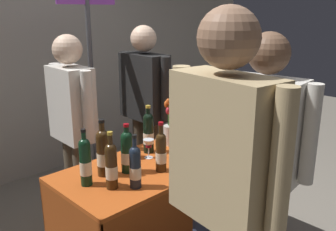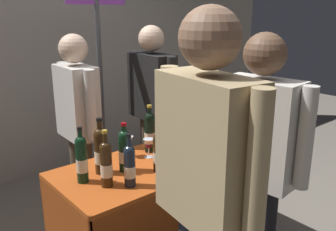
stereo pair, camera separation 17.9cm
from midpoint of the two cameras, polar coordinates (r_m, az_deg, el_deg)
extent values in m
cube|color=#9E998E|center=(4.12, -22.16, 7.48)|extent=(6.93, 0.12, 2.42)
cube|color=#B74C19|center=(2.51, -2.05, -6.88)|extent=(1.55, 0.65, 0.02)
cube|color=#963E14|center=(2.50, 3.21, -17.20)|extent=(1.55, 0.01, 0.76)
cube|color=#963E14|center=(2.90, -6.32, -12.17)|extent=(1.55, 0.01, 0.76)
cube|color=#963E14|center=(3.19, 8.36, -9.43)|extent=(0.01, 0.65, 0.76)
cylinder|color=#192333|center=(2.87, 4.31, -1.24)|extent=(0.08, 0.08, 0.23)
sphere|color=#192333|center=(2.83, 4.36, 0.96)|extent=(0.08, 0.08, 0.08)
cylinder|color=#192333|center=(2.82, 4.37, 1.76)|extent=(0.03, 0.03, 0.08)
cylinder|color=maroon|center=(2.81, 4.40, 2.75)|extent=(0.04, 0.04, 0.02)
cylinder|color=beige|center=(2.87, 4.30, -1.59)|extent=(0.08, 0.08, 0.07)
cylinder|color=black|center=(2.70, 5.78, -2.11)|extent=(0.08, 0.08, 0.25)
sphere|color=black|center=(2.67, 5.85, 0.45)|extent=(0.08, 0.08, 0.08)
cylinder|color=black|center=(2.66, 5.87, 1.14)|extent=(0.03, 0.03, 0.07)
cylinder|color=black|center=(2.65, 5.90, 2.02)|extent=(0.04, 0.04, 0.02)
cylinder|color=beige|center=(2.71, 5.76, -2.51)|extent=(0.08, 0.08, 0.08)
cylinder|color=black|center=(2.56, -5.07, -3.14)|extent=(0.07, 0.07, 0.25)
sphere|color=black|center=(2.52, -5.14, -0.46)|extent=(0.07, 0.07, 0.07)
cylinder|color=black|center=(2.51, -5.16, 0.35)|extent=(0.03, 0.03, 0.07)
cylinder|color=#B7932D|center=(2.50, -5.19, 1.37)|extent=(0.03, 0.03, 0.02)
cylinder|color=beige|center=(2.57, -5.06, -3.56)|extent=(0.08, 0.08, 0.08)
cylinder|color=black|center=(2.16, -15.14, -7.48)|extent=(0.07, 0.07, 0.25)
sphere|color=black|center=(2.11, -15.39, -4.36)|extent=(0.07, 0.07, 0.07)
cylinder|color=black|center=(2.10, -15.46, -3.46)|extent=(0.02, 0.02, 0.07)
cylinder|color=black|center=(2.09, -15.55, -2.32)|extent=(0.03, 0.03, 0.02)
cylinder|color=beige|center=(2.17, -15.10, -7.97)|extent=(0.07, 0.07, 0.08)
cylinder|color=#38230F|center=(2.09, -11.30, -8.24)|extent=(0.07, 0.07, 0.24)
sphere|color=#38230F|center=(2.05, -11.48, -5.24)|extent=(0.07, 0.07, 0.07)
cylinder|color=#38230F|center=(2.03, -11.55, -4.14)|extent=(0.03, 0.03, 0.08)
cylinder|color=#B7932D|center=(2.02, -11.63, -2.78)|extent=(0.03, 0.03, 0.02)
cylinder|color=beige|center=(2.10, -11.27, -8.70)|extent=(0.07, 0.07, 0.08)
cylinder|color=black|center=(2.28, -8.69, -6.12)|extent=(0.07, 0.07, 0.23)
sphere|color=black|center=(2.23, -8.82, -3.40)|extent=(0.07, 0.07, 0.07)
cylinder|color=black|center=(2.22, -8.85, -2.59)|extent=(0.03, 0.03, 0.07)
cylinder|color=maroon|center=(2.21, -8.90, -1.55)|extent=(0.03, 0.03, 0.02)
cylinder|color=beige|center=(2.28, -8.67, -6.55)|extent=(0.08, 0.08, 0.07)
cylinder|color=#38230F|center=(2.27, -3.37, -6.17)|extent=(0.07, 0.07, 0.22)
sphere|color=#38230F|center=(2.23, -3.41, -3.61)|extent=(0.07, 0.07, 0.07)
cylinder|color=#38230F|center=(2.22, -3.43, -2.57)|extent=(0.03, 0.03, 0.09)
cylinder|color=maroon|center=(2.20, -3.46, -1.29)|extent=(0.03, 0.03, 0.02)
cylinder|color=beige|center=(2.28, -3.36, -6.57)|extent=(0.07, 0.07, 0.07)
cylinder|color=#38230F|center=(2.26, -12.36, -6.20)|extent=(0.08, 0.08, 0.25)
sphere|color=#38230F|center=(2.21, -12.55, -3.19)|extent=(0.08, 0.08, 0.08)
cylinder|color=#38230F|center=(2.20, -12.62, -2.15)|extent=(0.03, 0.03, 0.08)
cylinder|color=black|center=(2.18, -12.70, -0.87)|extent=(0.04, 0.04, 0.02)
cylinder|color=beige|center=(2.27, -12.32, -6.67)|extent=(0.08, 0.08, 0.08)
cylinder|color=black|center=(2.51, 5.92, -3.64)|extent=(0.08, 0.08, 0.24)
sphere|color=black|center=(2.48, 6.00, -1.00)|extent=(0.08, 0.08, 0.08)
cylinder|color=black|center=(2.46, 6.03, -0.13)|extent=(0.03, 0.03, 0.08)
cylinder|color=#B7932D|center=(2.45, 6.06, 0.96)|extent=(0.03, 0.03, 0.02)
cylinder|color=beige|center=(2.52, 5.91, -4.06)|extent=(0.08, 0.08, 0.08)
cylinder|color=#192333|center=(2.08, -7.63, -8.46)|extent=(0.07, 0.07, 0.22)
sphere|color=#192333|center=(2.04, -7.74, -5.71)|extent=(0.06, 0.06, 0.06)
cylinder|color=#192333|center=(2.03, -7.78, -4.63)|extent=(0.03, 0.03, 0.08)
cylinder|color=black|center=(2.01, -7.84, -3.29)|extent=(0.03, 0.03, 0.02)
cylinder|color=beige|center=(2.09, -7.61, -8.89)|extent=(0.07, 0.07, 0.07)
cylinder|color=silver|center=(2.71, 2.19, -4.76)|extent=(0.07, 0.07, 0.00)
cylinder|color=silver|center=(2.70, 2.20, -4.04)|extent=(0.01, 0.01, 0.07)
cone|color=silver|center=(2.67, 2.22, -2.63)|extent=(0.08, 0.08, 0.07)
cylinder|color=#590C19|center=(2.68, 2.21, -3.03)|extent=(0.04, 0.04, 0.02)
cylinder|color=silver|center=(2.51, -5.09, -6.60)|extent=(0.06, 0.06, 0.00)
cylinder|color=silver|center=(2.50, -5.11, -5.86)|extent=(0.01, 0.01, 0.07)
cone|color=silver|center=(2.47, -5.15, -4.47)|extent=(0.07, 0.07, 0.06)
cylinder|color=#590C19|center=(2.48, -5.14, -4.84)|extent=(0.04, 0.04, 0.02)
cylinder|color=silver|center=(2.53, -8.39, -6.52)|extent=(0.06, 0.06, 0.00)
cylinder|color=silver|center=(2.51, -8.43, -5.67)|extent=(0.01, 0.01, 0.08)
cone|color=silver|center=(2.49, -8.50, -4.15)|extent=(0.08, 0.08, 0.06)
cylinder|color=#590C19|center=(2.50, -8.48, -4.54)|extent=(0.04, 0.04, 0.02)
cylinder|color=silver|center=(2.71, -1.62, -3.11)|extent=(0.09, 0.09, 0.15)
cylinder|color=#38722D|center=(2.67, -1.66, -0.55)|extent=(0.02, 0.03, 0.25)
ellipsoid|color=#E05B1E|center=(2.65, -1.69, 2.14)|extent=(0.03, 0.03, 0.05)
cylinder|color=#38722D|center=(2.68, -1.62, -1.22)|extent=(0.04, 0.02, 0.19)
ellipsoid|color=red|center=(2.64, -1.95, 0.71)|extent=(0.03, 0.03, 0.05)
cylinder|color=#38722D|center=(2.69, -1.70, -0.97)|extent=(0.02, 0.02, 0.21)
ellipsoid|color=red|center=(2.66, -1.52, 1.17)|extent=(0.03, 0.03, 0.05)
cylinder|color=#38722D|center=(2.69, -1.73, -0.65)|extent=(0.05, 0.03, 0.23)
ellipsoid|color=#E05B1E|center=(2.65, -2.21, 1.76)|extent=(0.03, 0.03, 0.05)
cylinder|color=#38722D|center=(2.68, -1.85, -0.49)|extent=(0.03, 0.02, 0.26)
ellipsoid|color=#E05B1E|center=(2.63, -1.93, 2.11)|extent=(0.03, 0.03, 0.05)
cube|color=silver|center=(2.81, 7.69, -2.59)|extent=(0.13, 0.07, 0.15)
cylinder|color=#4C4233|center=(3.15, -16.24, -9.99)|extent=(0.12, 0.12, 0.79)
cylinder|color=#4C4233|center=(3.03, -14.93, -10.99)|extent=(0.12, 0.12, 0.79)
cube|color=beige|center=(2.85, -16.63, 1.76)|extent=(0.22, 0.39, 0.56)
sphere|color=beige|center=(2.79, -17.31, 9.86)|extent=(0.22, 0.22, 0.22)
cylinder|color=beige|center=(3.06, -18.64, 2.96)|extent=(0.08, 0.08, 0.52)
cylinder|color=beige|center=(2.64, -14.37, 1.30)|extent=(0.08, 0.08, 0.52)
cylinder|color=#4C4233|center=(3.49, -5.93, -6.49)|extent=(0.12, 0.12, 0.81)
cylinder|color=#4C4233|center=(3.37, -4.05, -7.37)|extent=(0.12, 0.12, 0.81)
cube|color=black|center=(3.22, -5.31, 4.50)|extent=(0.22, 0.46, 0.58)
sphere|color=beige|center=(3.16, -5.51, 11.91)|extent=(0.22, 0.22, 0.22)
cylinder|color=black|center=(3.43, -8.18, 5.53)|extent=(0.08, 0.08, 0.53)
cylinder|color=black|center=(3.01, -2.07, 4.17)|extent=(0.08, 0.08, 0.53)
cube|color=beige|center=(2.07, 12.30, -2.13)|extent=(0.26, 0.45, 0.58)
sphere|color=brown|center=(1.98, 13.04, 9.48)|extent=(0.23, 0.23, 0.23)
cylinder|color=beige|center=(1.97, 19.03, -2.93)|extent=(0.08, 0.08, 0.54)
cylinder|color=beige|center=(2.19, 6.32, -0.23)|extent=(0.08, 0.08, 0.54)
cube|color=tan|center=(1.51, 5.35, -5.46)|extent=(0.27, 0.49, 0.63)
sphere|color=#8C664C|center=(1.40, 5.84, 12.04)|extent=(0.24, 0.24, 0.24)
cylinder|color=tan|center=(1.32, 13.59, -7.86)|extent=(0.08, 0.08, 0.58)
cylinder|color=tan|center=(1.70, -0.97, -1.93)|extent=(0.08, 0.08, 0.58)
cylinder|color=#47474C|center=(3.37, -13.25, 3.05)|extent=(0.04, 0.04, 2.02)
camera|label=1|loc=(0.09, -92.13, -0.62)|focal=38.90mm
camera|label=2|loc=(0.09, 87.87, 0.62)|focal=38.90mm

